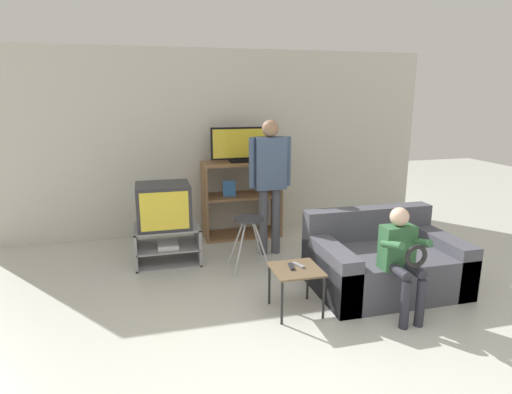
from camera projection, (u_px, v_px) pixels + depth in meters
name	position (u px, v px, depth m)	size (l,w,h in m)	color
wall_back	(213.00, 144.00, 6.11)	(6.40, 0.06, 2.60)	beige
tv_stand	(168.00, 244.00, 5.17)	(0.76, 0.57, 0.45)	#939399
television_main	(164.00, 206.00, 5.04)	(0.62, 0.53, 0.52)	#2D2D33
media_shelf	(241.00, 198.00, 6.07)	(1.08, 0.50, 1.07)	#8E6642
television_flat	(240.00, 146.00, 5.88)	(0.81, 0.20, 0.48)	black
folding_stool	(249.00, 227.00, 4.90)	(0.45, 0.39, 0.62)	#B7B7BC
snack_table	(296.00, 274.00, 3.95)	(0.44, 0.44, 0.43)	brown
remote_control_black	(291.00, 266.00, 3.95)	(0.04, 0.14, 0.02)	#232328
remote_control_white	(298.00, 265.00, 3.98)	(0.04, 0.14, 0.02)	gray
couch	(383.00, 263.00, 4.47)	(1.47, 1.00, 0.78)	#4C4C56
person_standing_adult	(270.00, 174.00, 5.25)	(0.53, 0.21, 1.69)	#4C4C56
person_seated_child	(402.00, 254.00, 3.82)	(0.33, 0.43, 1.01)	#2D2D38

